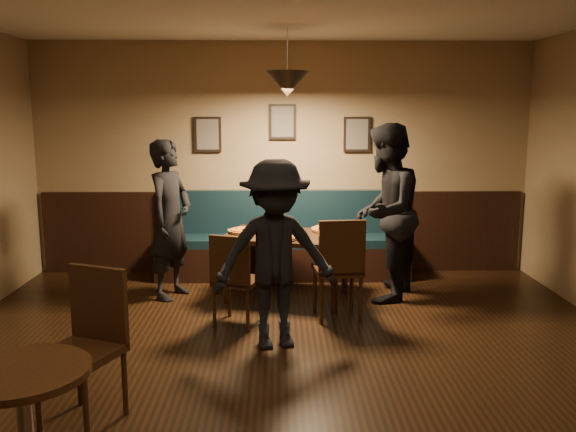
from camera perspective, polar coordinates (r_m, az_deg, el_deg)
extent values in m
plane|color=black|center=(4.37, -0.14, -17.09)|extent=(7.00, 7.00, 0.00)
plane|color=#8C704F|center=(7.42, -0.52, 5.39)|extent=(6.00, 0.00, 6.00)
cube|color=black|center=(7.51, -0.51, -1.49)|extent=(5.88, 0.06, 1.00)
cube|color=black|center=(7.42, -7.55, 7.63)|extent=(0.32, 0.04, 0.42)
cube|color=black|center=(7.36, -0.52, 8.87)|extent=(0.32, 0.04, 0.42)
cube|color=black|center=(7.43, 6.50, 7.65)|extent=(0.32, 0.04, 0.42)
cone|color=black|center=(6.27, -0.05, 12.34)|extent=(0.44, 0.44, 0.25)
cube|color=black|center=(6.48, -0.05, -4.74)|extent=(1.46, 1.14, 0.69)
imported|color=black|center=(6.53, -11.03, -0.33)|extent=(0.61, 0.72, 1.69)
imported|color=black|center=(6.41, 9.13, 0.31)|extent=(1.01, 1.11, 1.86)
imported|color=black|center=(5.05, -1.19, -3.68)|extent=(1.13, 0.80, 1.59)
cylinder|color=orange|center=(6.51, -4.14, -1.39)|extent=(0.42, 0.42, 0.04)
cylinder|color=orange|center=(6.21, -0.36, -1.89)|extent=(0.46, 0.46, 0.04)
cylinder|color=#D15E27|center=(6.58, 3.88, -1.24)|extent=(0.45, 0.45, 0.04)
cylinder|color=black|center=(6.13, 5.69, -1.53)|extent=(0.08, 0.08, 0.16)
cylinder|color=#A20D05|center=(6.37, 4.93, -1.33)|extent=(0.03, 0.03, 0.11)
cube|color=#207827|center=(6.61, -4.97, -1.36)|extent=(0.18, 0.18, 0.01)
cube|color=#1E712C|center=(6.12, -5.21, -2.28)|extent=(0.16, 0.16, 0.01)
cube|color=white|center=(6.02, -0.08, -2.46)|extent=(0.21, 0.06, 0.00)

